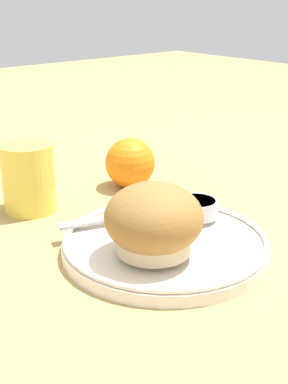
{
  "coord_description": "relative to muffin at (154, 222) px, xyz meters",
  "views": [
    {
      "loc": [
        -0.37,
        -0.42,
        0.28
      ],
      "look_at": [
        0.02,
        0.03,
        0.06
      ],
      "focal_mm": 50.0,
      "sensor_mm": 36.0,
      "label": 1
    }
  ],
  "objects": [
    {
      "name": "ground_plane",
      "position": [
        0.02,
        0.04,
        -0.05
      ],
      "size": [
        3.0,
        3.0,
        0.0
      ],
      "primitive_type": "plane",
      "color": "tan"
    },
    {
      "name": "plate",
      "position": [
        0.03,
        0.02,
        -0.04
      ],
      "size": [
        0.24,
        0.24,
        0.02
      ],
      "color": "silver",
      "rests_on": "ground_plane"
    },
    {
      "name": "muffin",
      "position": [
        0.0,
        0.0,
        0.0
      ],
      "size": [
        0.1,
        0.1,
        0.08
      ],
      "color": "beige",
      "rests_on": "plate"
    },
    {
      "name": "cream_ramekin",
      "position": [
        0.1,
        0.04,
        -0.02
      ],
      "size": [
        0.05,
        0.05,
        0.02
      ],
      "color": "silver",
      "rests_on": "plate"
    },
    {
      "name": "berry_pair",
      "position": [
        0.05,
        0.08,
        -0.03
      ],
      "size": [
        0.03,
        0.02,
        0.02
      ],
      "color": "#4C194C",
      "rests_on": "plate"
    },
    {
      "name": "butter_knife",
      "position": [
        0.04,
        0.09,
        -0.03
      ],
      "size": [
        0.18,
        0.07,
        0.0
      ],
      "rotation": [
        0.0,
        0.0,
        -0.3
      ],
      "color": "#B7B7BC",
      "rests_on": "plate"
    },
    {
      "name": "orange_fruit",
      "position": [
        0.14,
        0.21,
        -0.02
      ],
      "size": [
        0.08,
        0.08,
        0.08
      ],
      "color": "orange",
      "rests_on": "ground_plane"
    },
    {
      "name": "juice_glass",
      "position": [
        -0.02,
        0.23,
        -0.01
      ],
      "size": [
        0.07,
        0.07,
        0.09
      ],
      "color": "#EAD14C",
      "rests_on": "ground_plane"
    }
  ]
}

